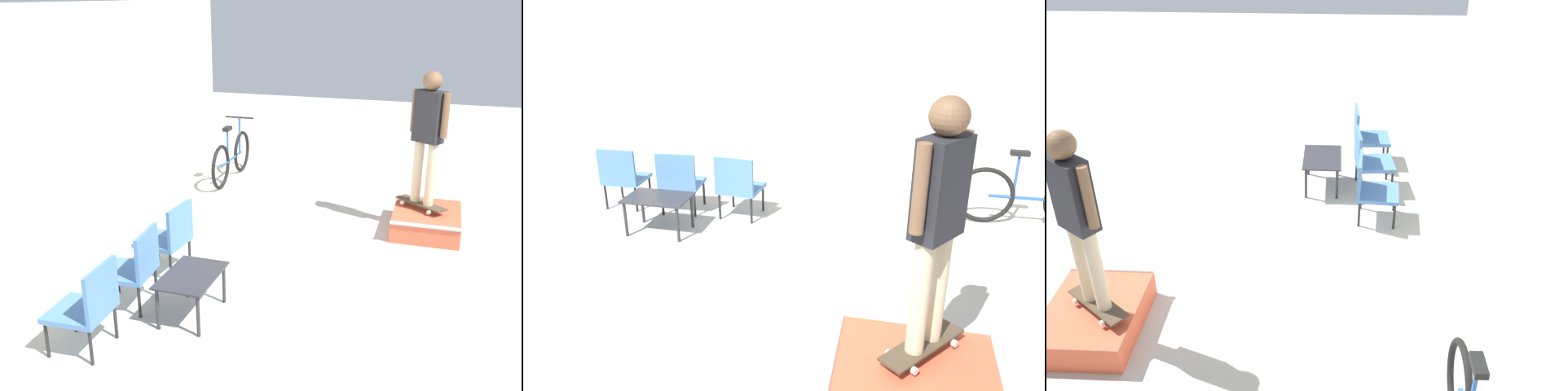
% 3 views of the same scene
% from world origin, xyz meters
% --- Properties ---
extents(ground_plane, '(24.00, 24.00, 0.00)m').
position_xyz_m(ground_plane, '(0.00, 0.00, 0.00)').
color(ground_plane, '#B7B2A8').
extents(skate_ramp_box, '(1.18, 0.89, 0.31)m').
position_xyz_m(skate_ramp_box, '(1.67, -0.65, 0.14)').
color(skate_ramp_box, '#DB5638').
rests_on(skate_ramp_box, ground_plane).
extents(skateboard_on_ramp, '(0.62, 0.72, 0.07)m').
position_xyz_m(skateboard_on_ramp, '(1.73, -0.56, 0.37)').
color(skateboard_on_ramp, '#473828').
rests_on(skateboard_on_ramp, skate_ramp_box).
extents(person_skater, '(0.38, 0.49, 1.79)m').
position_xyz_m(person_skater, '(1.73, -0.56, 1.44)').
color(person_skater, '#C6B793').
rests_on(person_skater, skateboard_on_ramp).
extents(coffee_table, '(0.78, 0.52, 0.46)m').
position_xyz_m(coffee_table, '(-1.36, 1.51, 0.40)').
color(coffee_table, '#2D2D33').
rests_on(coffee_table, ground_plane).
extents(patio_chair_left, '(0.54, 0.54, 0.86)m').
position_xyz_m(patio_chair_left, '(-2.18, 2.14, 0.46)').
color(patio_chair_left, black).
rests_on(patio_chair_left, ground_plane).
extents(patio_chair_center, '(0.57, 0.57, 0.86)m').
position_xyz_m(patio_chair_center, '(-1.35, 2.14, 0.46)').
color(patio_chair_center, black).
rests_on(patio_chair_center, ground_plane).
extents(patio_chair_right, '(0.56, 0.56, 0.86)m').
position_xyz_m(patio_chair_right, '(-0.54, 2.14, 0.46)').
color(patio_chair_right, black).
rests_on(patio_chair_right, ground_plane).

